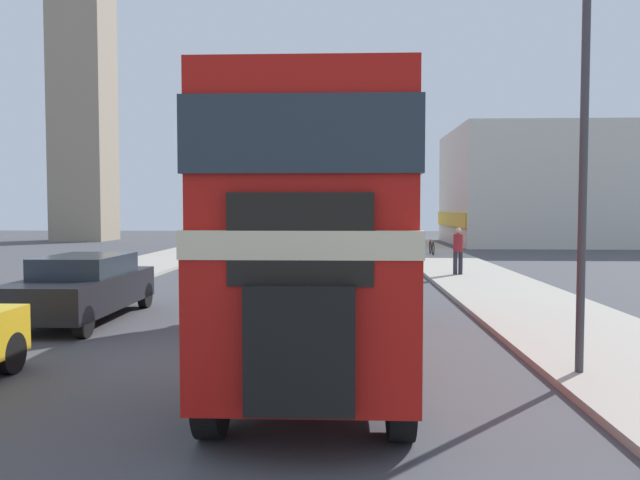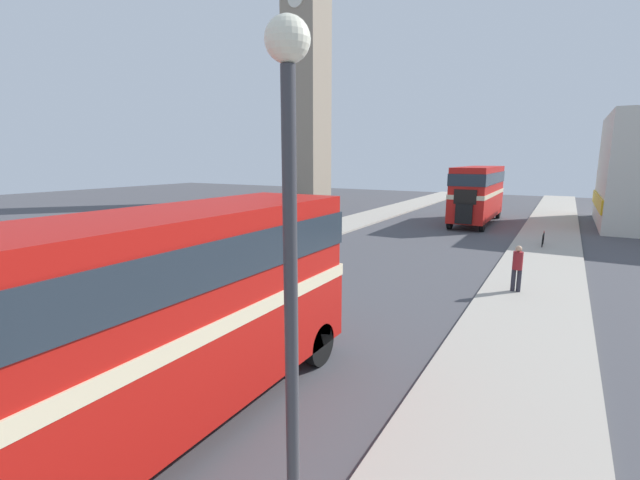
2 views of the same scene
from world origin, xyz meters
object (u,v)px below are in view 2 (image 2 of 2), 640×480
at_px(bicycle_on_pavement, 543,239).
at_px(street_lamp, 291,272).
at_px(church_tower, 306,24).
at_px(car_parked_mid, 114,300).
at_px(pedestrian_walking, 517,266).
at_px(double_decker_bus, 146,312).
at_px(bus_distant, 478,190).

relative_size(bicycle_on_pavement, street_lamp, 0.30).
bearing_deg(church_tower, street_lamp, -58.59).
relative_size(car_parked_mid, pedestrian_walking, 2.73).
bearing_deg(car_parked_mid, bicycle_on_pavement, 61.14).
relative_size(double_decker_bus, bicycle_on_pavement, 5.62).
distance_m(bus_distant, church_tower, 27.27).
height_order(bus_distant, bicycle_on_pavement, bus_distant).
distance_m(pedestrian_walking, church_tower, 39.89).
height_order(car_parked_mid, street_lamp, street_lamp).
bearing_deg(street_lamp, double_decker_bus, 159.08).
relative_size(bus_distant, church_tower, 0.26).
height_order(double_decker_bus, bus_distant, bus_distant).
bearing_deg(bicycle_on_pavement, bus_distant, 122.56).
relative_size(bus_distant, car_parked_mid, 2.05).
relative_size(car_parked_mid, street_lamp, 0.79).
bearing_deg(street_lamp, bicycle_on_pavement, 87.33).
bearing_deg(pedestrian_walking, double_decker_bus, -110.58).
height_order(bicycle_on_pavement, church_tower, church_tower).
height_order(street_lamp, church_tower, church_tower).
height_order(bus_distant, church_tower, church_tower).
xyz_separation_m(double_decker_bus, bus_distant, (0.04, 29.86, 0.16)).
height_order(double_decker_bus, street_lamp, street_lamp).
relative_size(street_lamp, church_tower, 0.16).
bearing_deg(church_tower, car_parked_mid, -67.20).
distance_m(double_decker_bus, pedestrian_walking, 13.09).
bearing_deg(street_lamp, church_tower, 121.41).
bearing_deg(pedestrian_walking, street_lamp, -92.85).
distance_m(pedestrian_walking, bicycle_on_pavement, 9.93).
height_order(double_decker_bus, pedestrian_walking, double_decker_bus).
height_order(car_parked_mid, bicycle_on_pavement, car_parked_mid).
xyz_separation_m(car_parked_mid, church_tower, (-14.61, 34.77, 18.35)).
bearing_deg(car_parked_mid, double_decker_bus, -29.11).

